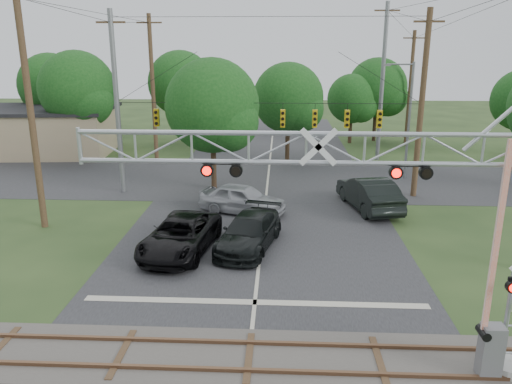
{
  "coord_description": "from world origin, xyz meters",
  "views": [
    {
      "loc": [
        0.89,
        -11.34,
        9.29
      ],
      "look_at": [
        -0.06,
        7.5,
        3.77
      ],
      "focal_mm": 35.0,
      "sensor_mm": 36.0,
      "label": 1
    }
  ],
  "objects_px": {
    "traffic_signal_span": "(281,109)",
    "pickup_black": "(180,235)",
    "car_dark": "(249,232)",
    "commercial_building": "(15,130)",
    "streetlight": "(407,115)",
    "sedan_silver": "(242,199)",
    "crossing_gantry": "(393,211)"
  },
  "relations": [
    {
      "from": "traffic_signal_span",
      "to": "pickup_black",
      "type": "bearing_deg",
      "value": -115.14
    },
    {
      "from": "car_dark",
      "to": "commercial_building",
      "type": "distance_m",
      "value": 30.94
    },
    {
      "from": "commercial_building",
      "to": "streetlight",
      "type": "distance_m",
      "value": 33.78
    },
    {
      "from": "traffic_signal_span",
      "to": "pickup_black",
      "type": "distance_m",
      "value": 11.8
    },
    {
      "from": "sedan_silver",
      "to": "streetlight",
      "type": "bearing_deg",
      "value": -32.16
    },
    {
      "from": "streetlight",
      "to": "car_dark",
      "type": "bearing_deg",
      "value": -127.06
    },
    {
      "from": "pickup_black",
      "to": "streetlight",
      "type": "xyz_separation_m",
      "value": [
        13.57,
        14.41,
        3.82
      ]
    },
    {
      "from": "commercial_building",
      "to": "streetlight",
      "type": "height_order",
      "value": "streetlight"
    },
    {
      "from": "pickup_black",
      "to": "sedan_silver",
      "type": "bearing_deg",
      "value": 75.22
    },
    {
      "from": "crossing_gantry",
      "to": "pickup_black",
      "type": "height_order",
      "value": "crossing_gantry"
    },
    {
      "from": "car_dark",
      "to": "sedan_silver",
      "type": "height_order",
      "value": "sedan_silver"
    },
    {
      "from": "car_dark",
      "to": "commercial_building",
      "type": "relative_size",
      "value": 0.3
    },
    {
      "from": "pickup_black",
      "to": "commercial_building",
      "type": "distance_m",
      "value": 29.2
    },
    {
      "from": "crossing_gantry",
      "to": "traffic_signal_span",
      "type": "relative_size",
      "value": 0.66
    },
    {
      "from": "car_dark",
      "to": "streetlight",
      "type": "xyz_separation_m",
      "value": [
        10.38,
        13.75,
        3.84
      ]
    },
    {
      "from": "crossing_gantry",
      "to": "pickup_black",
      "type": "relative_size",
      "value": 2.18
    },
    {
      "from": "crossing_gantry",
      "to": "pickup_black",
      "type": "bearing_deg",
      "value": 131.83
    },
    {
      "from": "pickup_black",
      "to": "car_dark",
      "type": "distance_m",
      "value": 3.25
    },
    {
      "from": "crossing_gantry",
      "to": "commercial_building",
      "type": "height_order",
      "value": "crossing_gantry"
    },
    {
      "from": "car_dark",
      "to": "traffic_signal_span",
      "type": "bearing_deg",
      "value": 94.47
    },
    {
      "from": "sedan_silver",
      "to": "pickup_black",
      "type": "bearing_deg",
      "value": 177.1
    },
    {
      "from": "traffic_signal_span",
      "to": "pickup_black",
      "type": "xyz_separation_m",
      "value": [
        -4.59,
        -9.78,
        -4.75
      ]
    },
    {
      "from": "streetlight",
      "to": "pickup_black",
      "type": "bearing_deg",
      "value": -133.29
    },
    {
      "from": "crossing_gantry",
      "to": "car_dark",
      "type": "height_order",
      "value": "crossing_gantry"
    },
    {
      "from": "sedan_silver",
      "to": "commercial_building",
      "type": "height_order",
      "value": "commercial_building"
    },
    {
      "from": "streetlight",
      "to": "commercial_building",
      "type": "bearing_deg",
      "value": 167.13
    },
    {
      "from": "traffic_signal_span",
      "to": "car_dark",
      "type": "relative_size",
      "value": 3.53
    },
    {
      "from": "car_dark",
      "to": "crossing_gantry",
      "type": "bearing_deg",
      "value": -50.82
    },
    {
      "from": "crossing_gantry",
      "to": "streetlight",
      "type": "distance_m",
      "value": 23.74
    },
    {
      "from": "car_dark",
      "to": "sedan_silver",
      "type": "distance_m",
      "value": 5.2
    },
    {
      "from": "pickup_black",
      "to": "streetlight",
      "type": "bearing_deg",
      "value": 54.92
    },
    {
      "from": "sedan_silver",
      "to": "streetlight",
      "type": "xyz_separation_m",
      "value": [
        11.11,
        8.6,
        3.78
      ]
    }
  ]
}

